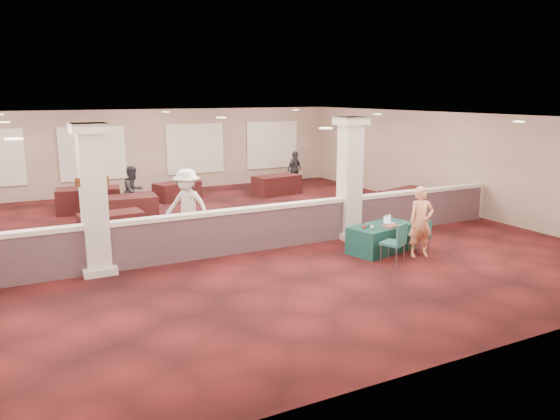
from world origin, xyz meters
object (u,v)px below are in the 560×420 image
far_table_back_left (89,200)px  attendee_c (295,170)px  attendee_a (134,191)px  far_table_front_left (112,225)px  far_table_front_center (123,210)px  far_table_back_right (277,185)px  woman (421,222)px  near_table (381,238)px  conf_chair_side (397,240)px  far_table_back_center (177,191)px  far_table_front_right (406,201)px  attendee_b (187,206)px  attendee_d (93,193)px  conf_chair_main (421,234)px

far_table_back_left → attendee_c: bearing=6.7°
attendee_a → far_table_front_left: bearing=-150.2°
far_table_front_center → far_table_back_right: size_ratio=1.10×
woman → near_table: bearing=140.5°
attendee_a → far_table_front_center: bearing=-157.0°
conf_chair_side → far_table_back_center: bearing=78.9°
far_table_back_center → far_table_back_right: 3.79m
attendee_a → attendee_c: attendee_a is taller
far_table_back_center → far_table_front_right: bearing=-41.9°
attendee_b → far_table_front_right: bearing=47.4°
attendee_a → attendee_d: size_ratio=1.04×
conf_chair_side → attendee_b: bearing=108.9°
attendee_b → conf_chair_side: bearing=-2.4°
attendee_c → far_table_front_left: bearing=-176.4°
far_table_front_left → far_table_back_center: far_table_front_left is taller
attendee_c → near_table: bearing=-131.6°
woman → attendee_a: size_ratio=1.05×
attendee_a → attendee_d: bearing=122.6°
near_table → far_table_back_right: size_ratio=0.96×
woman → far_table_front_left: bearing=154.4°
far_table_front_center → far_table_back_center: far_table_front_center is taller
woman → attendee_b: 5.84m
conf_chair_side → far_table_front_center: 8.34m
woman → conf_chair_main: bearing=56.6°
far_table_back_right → conf_chair_side: bearing=-100.2°
near_table → far_table_front_right: size_ratio=0.95×
far_table_front_right → attendee_c: size_ratio=1.19×
conf_chair_side → far_table_back_left: 10.42m
near_table → attendee_c: attendee_c is taller
far_table_back_right → far_table_front_left: bearing=-152.2°
near_table → attendee_b: (-3.93, 3.00, 0.63)m
far_table_front_center → attendee_d: bearing=116.8°
attendee_b → attendee_d: attendee_b is taller
woman → far_table_back_center: woman is taller
far_table_front_right → far_table_back_right: bearing=115.4°
far_table_back_right → conf_chair_main: bearing=-93.6°
conf_chair_main → attendee_c: 9.76m
woman → far_table_front_center: (-5.48, 6.76, -0.44)m
far_table_front_left → woman: bearing=-40.3°
near_table → attendee_d: size_ratio=1.12×
near_table → conf_chair_main: bearing=-51.8°
far_table_back_left → attendee_a: 1.78m
conf_chair_side → woman: 0.93m
attendee_b → far_table_back_left: bearing=153.7°
far_table_back_left → attendee_b: (1.69, -5.04, 0.56)m
woman → attendee_b: (-4.47, 3.76, 0.12)m
conf_chair_main → far_table_back_right: conf_chair_main is taller
far_table_front_right → attendee_a: (-8.00, 3.47, 0.43)m
conf_chair_side → attendee_b: size_ratio=0.49×
woman → attendee_d: size_ratio=1.10×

